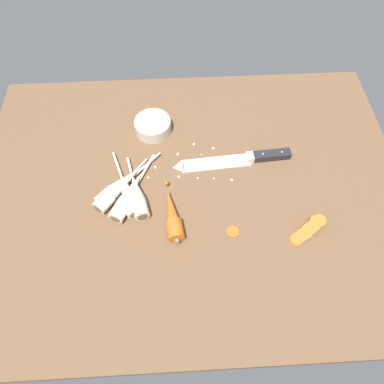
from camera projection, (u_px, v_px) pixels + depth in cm
name	position (u px, v px, depth cm)	size (l,w,h in cm)	color
ground_plane	(192.00, 192.00, 96.87)	(120.00, 90.00, 4.00)	brown
chefs_knife	(230.00, 160.00, 99.32)	(34.85, 5.96, 4.18)	silver
whole_carrot	(172.00, 215.00, 88.53)	(6.13, 18.44, 4.20)	#D6601E
parsnip_front	(114.00, 191.00, 92.40)	(14.29, 17.50, 4.00)	silver
parsnip_mid_left	(137.00, 196.00, 91.66)	(7.13, 20.33, 4.00)	silver
parsnip_mid_right	(120.00, 186.00, 93.31)	(17.88, 18.34, 4.00)	silver
parsnip_back	(128.00, 196.00, 91.62)	(11.93, 21.74, 4.00)	silver
parsnip_outer	(127.00, 193.00, 92.18)	(9.39, 21.88, 4.00)	silver
carrot_slice_stack	(307.00, 230.00, 87.19)	(9.85, 7.44, 4.02)	#D6601E
carrot_slice_stray_near	(233.00, 231.00, 88.11)	(3.27, 3.27, 0.70)	#D6601E
prep_bowl	(153.00, 126.00, 104.22)	(11.00, 11.00, 4.00)	beige
mince_crumbs	(192.00, 162.00, 99.27)	(24.22, 14.18, 0.89)	silver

